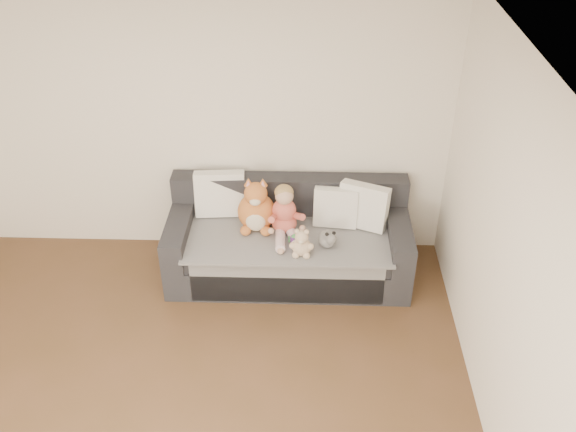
{
  "coord_description": "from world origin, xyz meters",
  "views": [
    {
      "loc": [
        0.94,
        -2.73,
        3.86
      ],
      "look_at": [
        0.79,
        1.87,
        0.75
      ],
      "focal_mm": 40.0,
      "sensor_mm": 36.0,
      "label": 1
    }
  ],
  "objects_px": {
    "sofa": "(289,244)",
    "teddy_bear": "(302,245)",
    "plush_cat": "(257,209)",
    "toddler": "(285,215)",
    "sippy_cup": "(294,239)"
  },
  "relations": [
    {
      "from": "toddler",
      "to": "sofa",
      "type": "bearing_deg",
      "value": 48.06
    },
    {
      "from": "teddy_bear",
      "to": "sippy_cup",
      "type": "relative_size",
      "value": 2.26
    },
    {
      "from": "toddler",
      "to": "teddy_bear",
      "type": "height_order",
      "value": "toddler"
    },
    {
      "from": "toddler",
      "to": "plush_cat",
      "type": "xyz_separation_m",
      "value": [
        -0.26,
        0.09,
        -0.01
      ]
    },
    {
      "from": "sofa",
      "to": "sippy_cup",
      "type": "height_order",
      "value": "sofa"
    },
    {
      "from": "toddler",
      "to": "sippy_cup",
      "type": "xyz_separation_m",
      "value": [
        0.09,
        -0.18,
        -0.14
      ]
    },
    {
      "from": "toddler",
      "to": "teddy_bear",
      "type": "relative_size",
      "value": 1.84
    },
    {
      "from": "teddy_bear",
      "to": "sippy_cup",
      "type": "distance_m",
      "value": 0.16
    },
    {
      "from": "toddler",
      "to": "sippy_cup",
      "type": "height_order",
      "value": "toddler"
    },
    {
      "from": "toddler",
      "to": "plush_cat",
      "type": "height_order",
      "value": "plush_cat"
    },
    {
      "from": "teddy_bear",
      "to": "toddler",
      "type": "bearing_deg",
      "value": 119.57
    },
    {
      "from": "plush_cat",
      "to": "teddy_bear",
      "type": "distance_m",
      "value": 0.59
    },
    {
      "from": "sofa",
      "to": "teddy_bear",
      "type": "relative_size",
      "value": 8.22
    },
    {
      "from": "sofa",
      "to": "teddy_bear",
      "type": "distance_m",
      "value": 0.48
    },
    {
      "from": "plush_cat",
      "to": "sippy_cup",
      "type": "bearing_deg",
      "value": -37.47
    }
  ]
}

